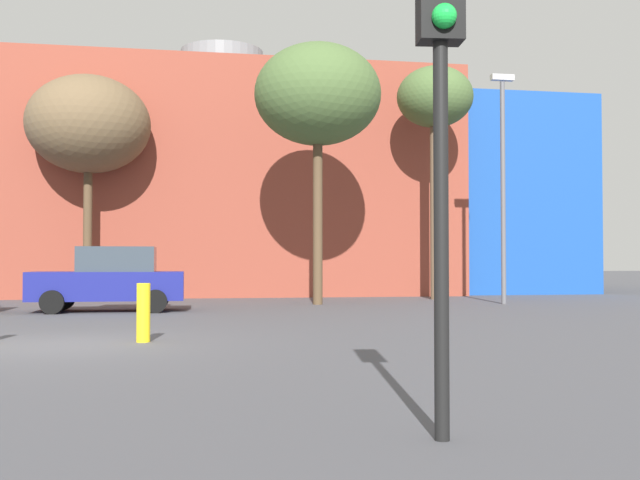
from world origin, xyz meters
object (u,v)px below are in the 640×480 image
at_px(bollard_yellow_1, 143,313).
at_px(bare_tree_2, 89,125).
at_px(bare_tree_1, 318,96).
at_px(street_lamp, 503,173).
at_px(parked_car_2, 111,279).
at_px(bare_tree_0, 435,103).
at_px(traffic_light_near_right, 441,64).

bearing_deg(bollard_yellow_1, bare_tree_2, 101.01).
height_order(bare_tree_1, bollard_yellow_1, bare_tree_1).
bearing_deg(street_lamp, bare_tree_2, 162.30).
bearing_deg(parked_car_2, bare_tree_1, -159.56).
relative_size(parked_car_2, street_lamp, 0.55).
bearing_deg(bare_tree_2, bare_tree_0, -4.91).
height_order(parked_car_2, bare_tree_1, bare_tree_1).
bearing_deg(parked_car_2, traffic_light_near_right, 104.28).
bearing_deg(street_lamp, bare_tree_0, 110.04).
distance_m(parked_car_2, bare_tree_0, 14.24).
distance_m(bare_tree_0, bollard_yellow_1, 18.47).
xyz_separation_m(bare_tree_0, bare_tree_2, (-12.98, 1.11, -1.07)).
distance_m(bare_tree_1, street_lamp, 6.84).
height_order(bare_tree_1, street_lamp, bare_tree_1).
bearing_deg(bare_tree_1, bare_tree_2, 154.33).
relative_size(bare_tree_0, bollard_yellow_1, 8.61).
bearing_deg(bollard_yellow_1, bare_tree_0, 53.83).
height_order(bare_tree_0, street_lamp, bare_tree_0).
xyz_separation_m(bollard_yellow_1, street_lamp, (11.33, 10.36, 3.93)).
distance_m(bare_tree_1, bollard_yellow_1, 13.81).
relative_size(bollard_yellow_1, street_lamp, 0.13).
distance_m(parked_car_2, street_lamp, 13.35).
relative_size(bare_tree_2, bollard_yellow_1, 7.99).
bearing_deg(bollard_yellow_1, parked_car_2, 99.44).
xyz_separation_m(bare_tree_2, bollard_yellow_1, (2.90, -14.90, -5.96)).
xyz_separation_m(traffic_light_near_right, bare_tree_0, (7.30, 21.70, 4.55)).
relative_size(bare_tree_0, bare_tree_2, 1.08).
xyz_separation_m(bare_tree_1, street_lamp, (6.29, -0.73, -2.59)).
xyz_separation_m(traffic_light_near_right, bare_tree_1, (2.26, 19.00, 4.04)).
bearing_deg(parked_car_2, bollard_yellow_1, 99.44).
distance_m(traffic_light_near_right, bollard_yellow_1, 8.74).
bearing_deg(bare_tree_1, bare_tree_0, 28.16).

